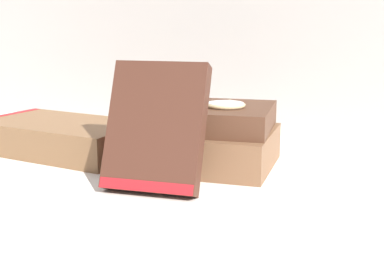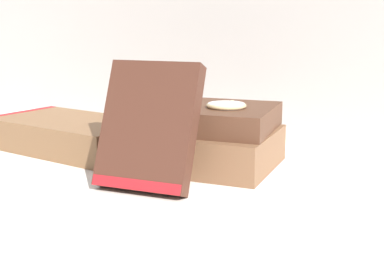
% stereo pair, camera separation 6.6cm
% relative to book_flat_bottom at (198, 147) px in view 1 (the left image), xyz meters
% --- Properties ---
extents(ground_plane, '(3.00, 3.00, 0.00)m').
position_rel_book_flat_bottom_xyz_m(ground_plane, '(0.01, -0.02, -0.02)').
color(ground_plane, white).
extents(book_flat_bottom, '(0.19, 0.16, 0.05)m').
position_rel_book_flat_bottom_xyz_m(book_flat_bottom, '(0.00, 0.00, 0.00)').
color(book_flat_bottom, brown).
rests_on(book_flat_bottom, ground_plane).
extents(book_flat_top, '(0.19, 0.15, 0.03)m').
position_rel_book_flat_bottom_xyz_m(book_flat_top, '(-0.00, 0.01, 0.04)').
color(book_flat_top, '#4C2D1E').
rests_on(book_flat_top, book_flat_bottom).
extents(book_side_left, '(0.27, 0.19, 0.05)m').
position_rel_book_flat_bottom_xyz_m(book_side_left, '(-0.22, 0.01, -0.00)').
color(book_side_left, brown).
rests_on(book_side_left, ground_plane).
extents(book_leaning_front, '(0.11, 0.08, 0.15)m').
position_rel_book_flat_bottom_xyz_m(book_leaning_front, '(-0.02, -0.12, 0.04)').
color(book_leaning_front, '#422319').
rests_on(book_leaning_front, ground_plane).
extents(pocket_watch, '(0.05, 0.06, 0.01)m').
position_rel_book_flat_bottom_xyz_m(pocket_watch, '(0.04, 0.00, 0.06)').
color(pocket_watch, silver).
rests_on(pocket_watch, book_flat_top).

